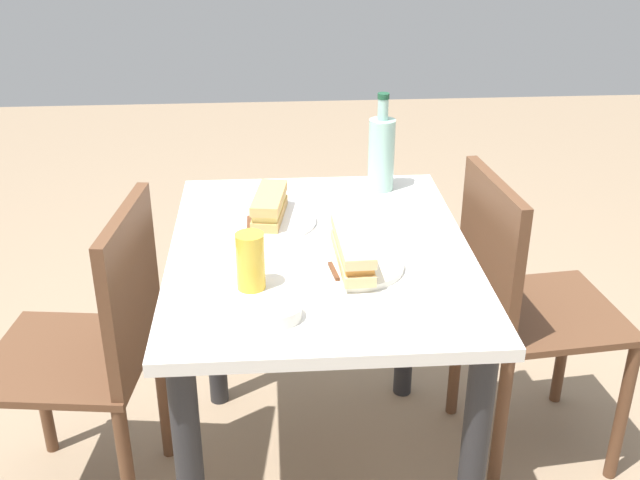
# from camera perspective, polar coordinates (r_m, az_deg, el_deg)

# --- Properties ---
(dining_table) EXTENTS (0.94, 0.73, 0.76)m
(dining_table) POSITION_cam_1_polar(r_m,az_deg,el_deg) (1.95, 0.00, -4.31)
(dining_table) COLOR silver
(dining_table) RESTS_ON ground
(chair_far) EXTENTS (0.45, 0.45, 0.88)m
(chair_far) POSITION_cam_1_polar(r_m,az_deg,el_deg) (2.04, -16.09, -7.52)
(chair_far) COLOR brown
(chair_far) RESTS_ON ground
(chair_near) EXTENTS (0.44, 0.44, 0.88)m
(chair_near) POSITION_cam_1_polar(r_m,az_deg,el_deg) (2.22, 14.50, -4.50)
(chair_near) COLOR brown
(chair_near) RESTS_ON ground
(plate_near) EXTENTS (0.24, 0.24, 0.01)m
(plate_near) POSITION_cam_1_polar(r_m,az_deg,el_deg) (1.79, 2.40, -1.81)
(plate_near) COLOR silver
(plate_near) RESTS_ON dining_table
(baguette_sandwich_near) EXTENTS (0.26, 0.08, 0.07)m
(baguette_sandwich_near) POSITION_cam_1_polar(r_m,az_deg,el_deg) (1.77, 2.42, -0.62)
(baguette_sandwich_near) COLOR #DBB77A
(baguette_sandwich_near) RESTS_ON plate_near
(knife_near) EXTENTS (0.18, 0.04, 0.01)m
(knife_near) POSITION_cam_1_polar(r_m,az_deg,el_deg) (1.77, 0.75, -1.77)
(knife_near) COLOR silver
(knife_near) RESTS_ON plate_near
(plate_far) EXTENTS (0.24, 0.24, 0.01)m
(plate_far) POSITION_cam_1_polar(r_m,az_deg,el_deg) (2.01, -3.73, 1.48)
(plate_far) COLOR white
(plate_far) RESTS_ON dining_table
(baguette_sandwich_far) EXTENTS (0.21, 0.10, 0.07)m
(baguette_sandwich_far) POSITION_cam_1_polar(r_m,az_deg,el_deg) (2.00, -3.77, 2.57)
(baguette_sandwich_far) COLOR tan
(baguette_sandwich_far) RESTS_ON plate_far
(knife_far) EXTENTS (0.18, 0.01, 0.01)m
(knife_far) POSITION_cam_1_polar(r_m,az_deg,el_deg) (2.01, -5.28, 1.68)
(knife_far) COLOR silver
(knife_far) RESTS_ON plate_far
(water_bottle) EXTENTS (0.07, 0.07, 0.28)m
(water_bottle) POSITION_cam_1_polar(r_m,az_deg,el_deg) (2.20, 4.57, 6.50)
(water_bottle) COLOR #99C6B7
(water_bottle) RESTS_ON dining_table
(beer_glass) EXTENTS (0.06, 0.06, 0.13)m
(beer_glass) POSITION_cam_1_polar(r_m,az_deg,el_deg) (1.68, -5.17, -1.57)
(beer_glass) COLOR gold
(beer_glass) RESTS_ON dining_table
(olive_bowl) EXTENTS (0.10, 0.10, 0.03)m
(olive_bowl) POSITION_cam_1_polar(r_m,az_deg,el_deg) (1.59, -3.18, -5.32)
(olive_bowl) COLOR silver
(olive_bowl) RESTS_ON dining_table
(paper_napkin) EXTENTS (0.18, 0.18, 0.00)m
(paper_napkin) POSITION_cam_1_polar(r_m,az_deg,el_deg) (2.07, 5.51, 1.99)
(paper_napkin) COLOR white
(paper_napkin) RESTS_ON dining_table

